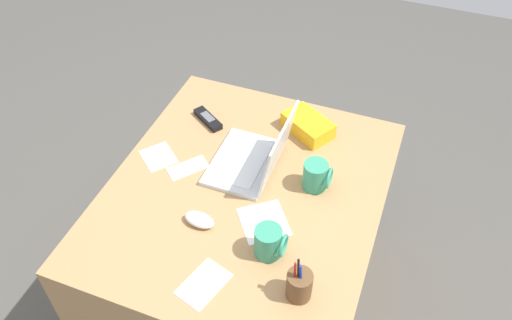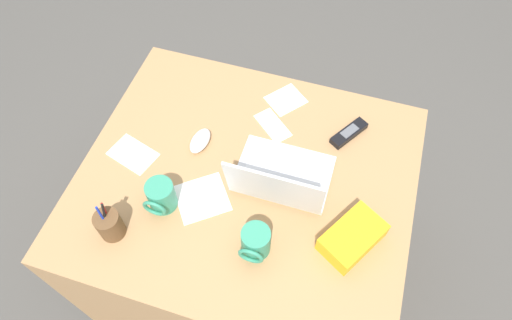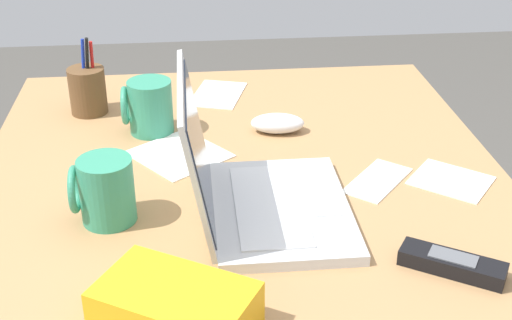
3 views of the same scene
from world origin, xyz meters
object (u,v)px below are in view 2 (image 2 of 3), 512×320
at_px(coffee_mug_tall, 255,242).
at_px(cordless_phone, 349,133).
at_px(snack_bag, 352,237).
at_px(laptop, 281,178).
at_px(coffee_mug_white, 161,196).
at_px(computer_mouse, 200,141).
at_px(pen_holder, 110,225).

xyz_separation_m(coffee_mug_tall, cordless_phone, (-0.19, -0.50, -0.04)).
xyz_separation_m(cordless_phone, snack_bag, (-0.08, 0.39, 0.02)).
bearing_deg(cordless_phone, laptop, 56.82).
relative_size(laptop, coffee_mug_white, 2.87).
bearing_deg(coffee_mug_tall, computer_mouse, -46.46).
distance_m(laptop, snack_bag, 0.29).
bearing_deg(pen_holder, cordless_phone, -137.08).
bearing_deg(laptop, coffee_mug_tall, 87.33).
bearing_deg(laptop, computer_mouse, -14.23).
relative_size(coffee_mug_white, coffee_mug_tall, 1.00).
relative_size(cordless_phone, pen_holder, 0.89).
height_order(cordless_phone, snack_bag, snack_bag).
distance_m(pen_holder, snack_bag, 0.73).
xyz_separation_m(coffee_mug_white, pen_holder, (0.11, 0.13, -0.00)).
distance_m(computer_mouse, coffee_mug_white, 0.26).
height_order(laptop, coffee_mug_tall, laptop).
distance_m(computer_mouse, cordless_phone, 0.52).
bearing_deg(coffee_mug_tall, cordless_phone, -110.33).
bearing_deg(coffee_mug_white, coffee_mug_tall, 169.96).
relative_size(coffee_mug_tall, snack_bag, 0.55).
bearing_deg(laptop, cordless_phone, -123.18).
bearing_deg(computer_mouse, snack_bag, 166.47).
xyz_separation_m(laptop, computer_mouse, (0.31, -0.08, -0.03)).
relative_size(computer_mouse, coffee_mug_tall, 1.00).
bearing_deg(snack_bag, pen_holder, 14.70).
relative_size(laptop, coffee_mug_tall, 2.87).
height_order(computer_mouse, cordless_phone, computer_mouse).
bearing_deg(coffee_mug_tall, coffee_mug_white, -10.04).
relative_size(laptop, pen_holder, 1.85).
bearing_deg(snack_bag, laptop, -25.67).
height_order(pen_holder, snack_bag, pen_holder).
bearing_deg(coffee_mug_white, snack_bag, -174.91).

